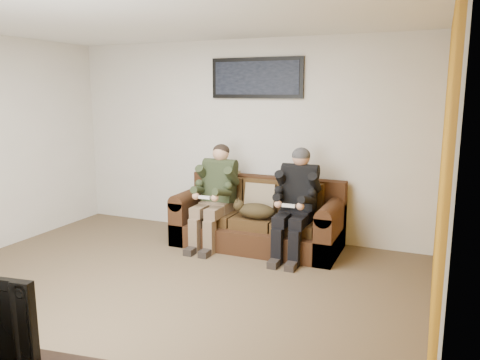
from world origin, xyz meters
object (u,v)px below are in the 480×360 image
at_px(cat, 255,210).
at_px(framed_poster, 257,78).
at_px(sofa, 259,220).
at_px(person_right, 296,197).
at_px(person_left, 216,190).

distance_m(cat, framed_poster, 1.73).
xyz_separation_m(sofa, person_right, (0.53, -0.17, 0.39)).
distance_m(sofa, person_right, 0.68).
relative_size(sofa, person_left, 1.62).
relative_size(sofa, framed_poster, 1.65).
bearing_deg(person_left, framed_poster, 59.72).
bearing_deg(cat, person_left, 171.87).
distance_m(sofa, cat, 0.32).
height_order(person_left, framed_poster, framed_poster).
height_order(sofa, person_left, person_left).
relative_size(person_right, cat, 1.94).
xyz_separation_m(sofa, person_left, (-0.53, -0.17, 0.39)).
bearing_deg(framed_poster, person_right, -37.70).
relative_size(cat, framed_poster, 0.53).
bearing_deg(framed_poster, person_left, -120.28).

